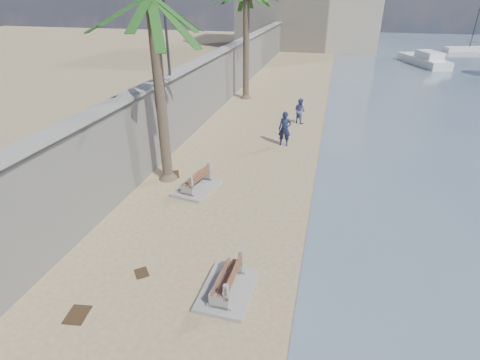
{
  "coord_description": "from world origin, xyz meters",
  "views": [
    {
      "loc": [
        2.33,
        -4.33,
        7.15
      ],
      "look_at": [
        -0.5,
        7.0,
        1.2
      ],
      "focal_mm": 28.0,
      "sensor_mm": 36.0,
      "label": 1
    }
  ],
  "objects_px": {
    "person_b": "(300,109)",
    "bench_far": "(196,181)",
    "person_a": "(285,127)",
    "palm_mid": "(151,0)",
    "sailboat_west": "(469,49)",
    "bench_near": "(227,281)",
    "yacht_far": "(423,61)"
  },
  "relations": [
    {
      "from": "bench_near",
      "to": "person_b",
      "type": "distance_m",
      "value": 14.69
    },
    {
      "from": "bench_far",
      "to": "person_b",
      "type": "bearing_deg",
      "value": 71.83
    },
    {
      "from": "bench_far",
      "to": "person_a",
      "type": "bearing_deg",
      "value": 63.88
    },
    {
      "from": "bench_near",
      "to": "bench_far",
      "type": "xyz_separation_m",
      "value": [
        -2.75,
        5.22,
        0.02
      ]
    },
    {
      "from": "bench_near",
      "to": "sailboat_west",
      "type": "bearing_deg",
      "value": 69.26
    },
    {
      "from": "bench_far",
      "to": "palm_mid",
      "type": "xyz_separation_m",
      "value": [
        -1.5,
        0.62,
        6.47
      ]
    },
    {
      "from": "bench_far",
      "to": "person_a",
      "type": "relative_size",
      "value": 1.08
    },
    {
      "from": "person_a",
      "to": "person_b",
      "type": "relative_size",
      "value": 1.22
    },
    {
      "from": "palm_mid",
      "to": "person_b",
      "type": "bearing_deg",
      "value": 62.47
    },
    {
      "from": "palm_mid",
      "to": "person_b",
      "type": "xyz_separation_m",
      "value": [
        4.61,
        8.84,
        -6.0
      ]
    },
    {
      "from": "person_b",
      "to": "person_a",
      "type": "bearing_deg",
      "value": 120.85
    },
    {
      "from": "bench_far",
      "to": "person_b",
      "type": "relative_size",
      "value": 1.31
    },
    {
      "from": "palm_mid",
      "to": "yacht_far",
      "type": "height_order",
      "value": "palm_mid"
    },
    {
      "from": "bench_far",
      "to": "palm_mid",
      "type": "height_order",
      "value": "palm_mid"
    },
    {
      "from": "person_a",
      "to": "bench_near",
      "type": "bearing_deg",
      "value": -91.29
    },
    {
      "from": "person_a",
      "to": "sailboat_west",
      "type": "bearing_deg",
      "value": 62.75
    },
    {
      "from": "bench_far",
      "to": "palm_mid",
      "type": "bearing_deg",
      "value": 157.74
    },
    {
      "from": "bench_far",
      "to": "sailboat_west",
      "type": "bearing_deg",
      "value": 64.07
    },
    {
      "from": "palm_mid",
      "to": "sailboat_west",
      "type": "height_order",
      "value": "sailboat_west"
    },
    {
      "from": "person_b",
      "to": "sailboat_west",
      "type": "distance_m",
      "value": 39.05
    },
    {
      "from": "person_b",
      "to": "bench_far",
      "type": "bearing_deg",
      "value": 108.1
    },
    {
      "from": "person_b",
      "to": "yacht_far",
      "type": "relative_size",
      "value": 0.22
    },
    {
      "from": "person_b",
      "to": "sailboat_west",
      "type": "xyz_separation_m",
      "value": [
        18.27,
        34.51,
        -0.46
      ]
    },
    {
      "from": "palm_mid",
      "to": "person_a",
      "type": "relative_size",
      "value": 3.87
    },
    {
      "from": "bench_near",
      "to": "person_b",
      "type": "height_order",
      "value": "person_b"
    },
    {
      "from": "bench_near",
      "to": "palm_mid",
      "type": "height_order",
      "value": "palm_mid"
    },
    {
      "from": "yacht_far",
      "to": "bench_far",
      "type": "bearing_deg",
      "value": 137.75
    },
    {
      "from": "bench_near",
      "to": "yacht_far",
      "type": "height_order",
      "value": "yacht_far"
    },
    {
      "from": "palm_mid",
      "to": "sailboat_west",
      "type": "xyz_separation_m",
      "value": [
        22.88,
        43.34,
        -6.46
      ]
    },
    {
      "from": "bench_far",
      "to": "person_b",
      "type": "xyz_separation_m",
      "value": [
        3.1,
        9.45,
        0.47
      ]
    },
    {
      "from": "palm_mid",
      "to": "person_a",
      "type": "xyz_separation_m",
      "value": [
        4.24,
        4.96,
        -5.82
      ]
    },
    {
      "from": "person_a",
      "to": "yacht_far",
      "type": "xyz_separation_m",
      "value": [
        11.15,
        26.79,
        -0.66
      ]
    }
  ]
}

